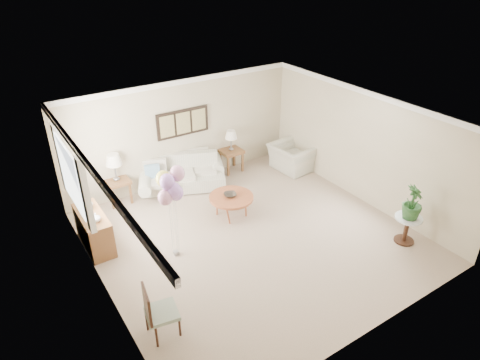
{
  "coord_description": "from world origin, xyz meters",
  "views": [
    {
      "loc": [
        -4.13,
        -5.82,
        5.29
      ],
      "look_at": [
        0.08,
        0.6,
        1.05
      ],
      "focal_mm": 32.0,
      "sensor_mm": 36.0,
      "label": 1
    }
  ],
  "objects": [
    {
      "name": "vase_white",
      "position": [
        -2.74,
        1.2,
        0.83
      ],
      "size": [
        0.22,
        0.22,
        0.18
      ],
      "primitive_type": "imported",
      "rotation": [
        0.0,
        0.0,
        -0.32
      ],
      "color": "white",
      "rests_on": "credenza"
    },
    {
      "name": "accent_chair",
      "position": [
        -2.63,
        -1.27,
        0.5
      ],
      "size": [
        0.55,
        0.55,
        0.96
      ],
      "color": "gray",
      "rests_on": "ground"
    },
    {
      "name": "vase_sage",
      "position": [
        -2.74,
        1.75,
        0.85
      ],
      "size": [
        0.27,
        0.27,
        0.21
      ],
      "primitive_type": "imported",
      "rotation": [
        0.0,
        0.0,
        -0.43
      ],
      "color": "silver",
      "rests_on": "credenza"
    },
    {
      "name": "end_table_right",
      "position": [
        1.23,
        2.76,
        0.5
      ],
      "size": [
        0.55,
        0.5,
        0.6
      ],
      "color": "brown",
      "rests_on": "ground"
    },
    {
      "name": "sofa",
      "position": [
        -0.26,
        2.69,
        0.32
      ],
      "size": [
        2.53,
        1.59,
        0.82
      ],
      "color": "beige",
      "rests_on": "ground"
    },
    {
      "name": "wall_art_triptych",
      "position": [
        0.0,
        2.96,
        1.55
      ],
      "size": [
        1.35,
        0.06,
        0.65
      ],
      "color": "black",
      "rests_on": "ground"
    },
    {
      "name": "balloon_cluster",
      "position": [
        -1.55,
        0.36,
        1.53
      ],
      "size": [
        0.58,
        0.49,
        1.87
      ],
      "color": "gray",
      "rests_on": "ground"
    },
    {
      "name": "end_table_left",
      "position": [
        -1.81,
        2.84,
        0.5
      ],
      "size": [
        0.54,
        0.49,
        0.59
      ],
      "color": "brown",
      "rests_on": "ground"
    },
    {
      "name": "potted_plant",
      "position": [
        2.48,
        -1.8,
        0.93
      ],
      "size": [
        0.52,
        0.52,
        0.7
      ],
      "primitive_type": "imported",
      "rotation": [
        0.0,
        0.0,
        0.42
      ],
      "color": "#194819",
      "rests_on": "side_table"
    },
    {
      "name": "lamp_left",
      "position": [
        -1.81,
        2.84,
        1.08
      ],
      "size": [
        0.36,
        0.36,
        0.64
      ],
      "color": "gray",
      "rests_on": "end_table_left"
    },
    {
      "name": "side_table",
      "position": [
        2.5,
        -1.79,
        0.44
      ],
      "size": [
        0.54,
        0.54,
        0.58
      ],
      "color": "silver",
      "rests_on": "ground"
    },
    {
      "name": "lamp_right",
      "position": [
        1.23,
        2.76,
        1.01
      ],
      "size": [
        0.31,
        0.31,
        0.54
      ],
      "color": "gray",
      "rests_on": "end_table_right"
    },
    {
      "name": "decor_bowl",
      "position": [
        0.05,
        0.95,
        0.53
      ],
      "size": [
        0.35,
        0.35,
        0.07
      ],
      "primitive_type": "imported",
      "rotation": [
        0.0,
        0.0,
        -0.35
      ],
      "color": "#2E2820",
      "rests_on": "coffee_table"
    },
    {
      "name": "credenza",
      "position": [
        -2.76,
        1.5,
        0.37
      ],
      "size": [
        0.46,
        1.2,
        0.74
      ],
      "color": "brown",
      "rests_on": "ground"
    },
    {
      "name": "room_shell",
      "position": [
        -0.11,
        0.09,
        1.63
      ],
      "size": [
        6.04,
        6.04,
        2.6
      ],
      "color": "beige",
      "rests_on": "ground"
    },
    {
      "name": "coffee_table",
      "position": [
        0.07,
        0.93,
        0.45
      ],
      "size": [
        0.98,
        0.98,
        0.49
      ],
      "color": "#A75931",
      "rests_on": "ground"
    },
    {
      "name": "armchair",
      "position": [
        2.6,
        1.95,
        0.35
      ],
      "size": [
        1.0,
        1.13,
        0.69
      ],
      "primitive_type": "imported",
      "rotation": [
        0.0,
        0.0,
        1.64
      ],
      "color": "beige",
      "rests_on": "ground"
    },
    {
      "name": "ground_plane",
      "position": [
        0.0,
        0.0,
        0.0
      ],
      "size": [
        6.0,
        6.0,
        0.0
      ],
      "primitive_type": "plane",
      "color": "tan"
    }
  ]
}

